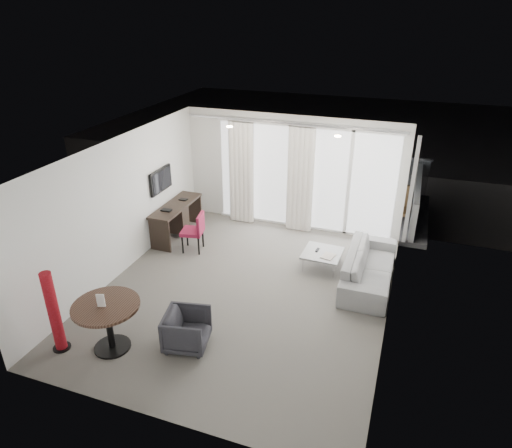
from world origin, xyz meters
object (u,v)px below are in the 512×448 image
(red_lamp, at_px, (54,312))
(desk, at_px, (177,220))
(coffee_table, at_px, (322,260))
(rattan_chair_a, at_px, (337,198))
(round_table, at_px, (109,327))
(desk_chair, at_px, (192,232))
(rattan_chair_b, at_px, (399,204))
(tub_armchair, at_px, (187,330))
(sofa, at_px, (369,267))

(red_lamp, bearing_deg, desk, 92.00)
(coffee_table, xyz_separation_m, rattan_chair_a, (-0.24, 2.74, 0.22))
(round_table, bearing_deg, coffee_table, 53.77)
(desk_chair, distance_m, rattan_chair_b, 5.01)
(desk, distance_m, rattan_chair_b, 5.27)
(tub_armchair, distance_m, coffee_table, 3.31)
(red_lamp, distance_m, rattan_chair_b, 7.89)
(tub_armchair, relative_size, sofa, 0.30)
(desk_chair, height_order, coffee_table, desk_chair)
(red_lamp, relative_size, rattan_chair_a, 1.71)
(round_table, distance_m, red_lamp, 0.82)
(rattan_chair_a, bearing_deg, desk, -148.44)
(red_lamp, distance_m, sofa, 5.42)
(red_lamp, distance_m, coffee_table, 4.91)
(desk_chair, height_order, sofa, desk_chair)
(desk_chair, relative_size, red_lamp, 0.63)
(red_lamp, height_order, coffee_table, red_lamp)
(desk, xyz_separation_m, tub_armchair, (1.92, -3.24, -0.08))
(rattan_chair_b, bearing_deg, sofa, -96.53)
(red_lamp, height_order, tub_armchair, red_lamp)
(desk_chair, bearing_deg, round_table, -96.72)
(tub_armchair, relative_size, rattan_chair_b, 0.81)
(coffee_table, bearing_deg, sofa, -12.88)
(rattan_chair_b, bearing_deg, round_table, -121.66)
(tub_armchair, height_order, sofa, sofa)
(desk, height_order, round_table, round_table)
(rattan_chair_a, xyz_separation_m, rattan_chair_b, (1.49, 0.08, 0.01))
(red_lamp, height_order, rattan_chair_a, red_lamp)
(rattan_chair_b, bearing_deg, coffee_table, -114.50)
(tub_armchair, bearing_deg, coffee_table, -37.08)
(desk_chair, relative_size, sofa, 0.39)
(round_table, distance_m, tub_armchair, 1.15)
(tub_armchair, bearing_deg, rattan_chair_b, -36.19)
(desk, relative_size, red_lamp, 1.20)
(desk, bearing_deg, tub_armchair, -59.30)
(round_table, bearing_deg, desk_chair, 94.12)
(sofa, distance_m, rattan_chair_b, 3.05)
(red_lamp, bearing_deg, round_table, 20.45)
(rattan_chair_a, bearing_deg, sofa, -75.28)
(coffee_table, height_order, rattan_chair_a, rattan_chair_a)
(round_table, xyz_separation_m, sofa, (3.43, 3.19, -0.08))
(desk, relative_size, rattan_chair_a, 2.05)
(desk_chair, bearing_deg, coffee_table, -6.04)
(red_lamp, distance_m, rattan_chair_a, 7.08)
(desk, distance_m, rattan_chair_a, 3.98)
(sofa, bearing_deg, round_table, 132.94)
(rattan_chair_a, bearing_deg, desk_chair, -136.85)
(coffee_table, distance_m, rattan_chair_a, 2.76)
(rattan_chair_b, bearing_deg, rattan_chair_a, -177.63)
(red_lamp, relative_size, sofa, 0.62)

